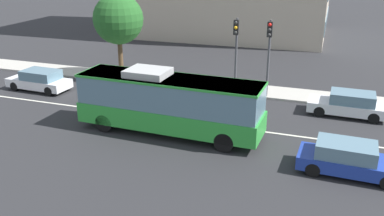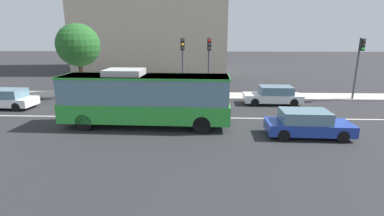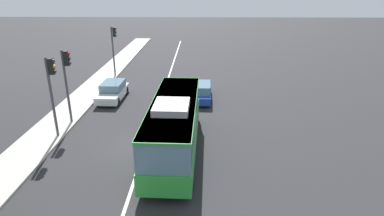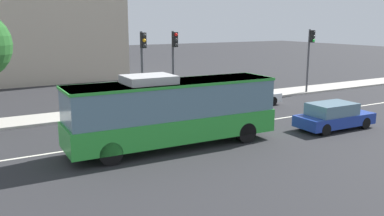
{
  "view_description": "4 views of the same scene",
  "coord_description": "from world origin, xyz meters",
  "px_view_note": "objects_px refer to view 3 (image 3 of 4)",
  "views": [
    {
      "loc": [
        7.12,
        -20.88,
        9.2
      ],
      "look_at": [
        0.71,
        -2.6,
        1.91
      ],
      "focal_mm": 38.76,
      "sensor_mm": 36.0,
      "label": 1
    },
    {
      "loc": [
        2.52,
        -17.99,
        5.38
      ],
      "look_at": [
        1.99,
        -3.16,
        1.51
      ],
      "focal_mm": 26.09,
      "sensor_mm": 36.0,
      "label": 2
    },
    {
      "loc": [
        -17.56,
        -3.19,
        9.23
      ],
      "look_at": [
        1.67,
        -2.77,
        1.78
      ],
      "focal_mm": 30.13,
      "sensor_mm": 36.0,
      "label": 3
    },
    {
      "loc": [
        -9.37,
        -18.34,
        5.79
      ],
      "look_at": [
        -0.06,
        -2.2,
        1.85
      ],
      "focal_mm": 38.27,
      "sensor_mm": 36.0,
      "label": 4
    }
  ],
  "objects_px": {
    "transit_bus": "(174,124)",
    "traffic_light_near_corner": "(67,74)",
    "traffic_light_far_corner": "(52,84)",
    "traffic_light_mid_block": "(114,43)",
    "sedan_white": "(113,91)",
    "sedan_blue": "(200,92)"
  },
  "relations": [
    {
      "from": "traffic_light_near_corner",
      "to": "traffic_light_mid_block",
      "type": "distance_m",
      "value": 12.28
    },
    {
      "from": "sedan_white",
      "to": "traffic_light_near_corner",
      "type": "xyz_separation_m",
      "value": [
        -5.18,
        1.51,
        2.84
      ]
    },
    {
      "from": "transit_bus",
      "to": "traffic_light_far_corner",
      "type": "bearing_deg",
      "value": 78.43
    },
    {
      "from": "sedan_blue",
      "to": "traffic_light_near_corner",
      "type": "xyz_separation_m",
      "value": [
        -5.17,
        8.94,
        2.84
      ]
    },
    {
      "from": "traffic_light_far_corner",
      "to": "traffic_light_mid_block",
      "type": "bearing_deg",
      "value": 88.28
    },
    {
      "from": "sedan_white",
      "to": "traffic_light_near_corner",
      "type": "distance_m",
      "value": 6.1
    },
    {
      "from": "traffic_light_near_corner",
      "to": "sedan_white",
      "type": "bearing_deg",
      "value": 72.57
    },
    {
      "from": "sedan_blue",
      "to": "traffic_light_far_corner",
      "type": "xyz_separation_m",
      "value": [
        -7.37,
        9.0,
        2.84
      ]
    },
    {
      "from": "sedan_white",
      "to": "traffic_light_mid_block",
      "type": "relative_size",
      "value": 0.87
    },
    {
      "from": "transit_bus",
      "to": "sedan_white",
      "type": "xyz_separation_m",
      "value": [
        9.14,
        5.92,
        -1.09
      ]
    },
    {
      "from": "sedan_blue",
      "to": "traffic_light_mid_block",
      "type": "xyz_separation_m",
      "value": [
        7.11,
        8.86,
        2.84
      ]
    },
    {
      "from": "traffic_light_near_corner",
      "to": "traffic_light_mid_block",
      "type": "bearing_deg",
      "value": 88.44
    },
    {
      "from": "sedan_white",
      "to": "traffic_light_far_corner",
      "type": "xyz_separation_m",
      "value": [
        -7.38,
        1.57,
        2.84
      ]
    },
    {
      "from": "sedan_blue",
      "to": "traffic_light_mid_block",
      "type": "bearing_deg",
      "value": 53.19
    },
    {
      "from": "sedan_white",
      "to": "traffic_light_mid_block",
      "type": "distance_m",
      "value": 7.78
    },
    {
      "from": "sedan_white",
      "to": "traffic_light_far_corner",
      "type": "distance_m",
      "value": 8.06
    },
    {
      "from": "traffic_light_far_corner",
      "to": "transit_bus",
      "type": "bearing_deg",
      "value": -14.39
    },
    {
      "from": "sedan_blue",
      "to": "traffic_light_mid_block",
      "type": "height_order",
      "value": "traffic_light_mid_block"
    },
    {
      "from": "traffic_light_mid_block",
      "to": "sedan_white",
      "type": "bearing_deg",
      "value": -83.61
    },
    {
      "from": "transit_bus",
      "to": "traffic_light_near_corner",
      "type": "distance_m",
      "value": 8.6
    },
    {
      "from": "traffic_light_mid_block",
      "to": "traffic_light_far_corner",
      "type": "distance_m",
      "value": 14.48
    },
    {
      "from": "traffic_light_far_corner",
      "to": "traffic_light_near_corner",
      "type": "bearing_deg",
      "value": 87.14
    }
  ]
}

